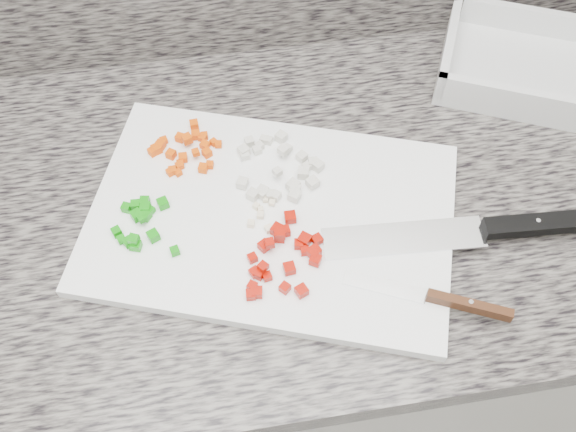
% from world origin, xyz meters
% --- Properties ---
extents(cabinet, '(3.92, 0.62, 0.86)m').
position_xyz_m(cabinet, '(0.00, 1.44, 0.43)').
color(cabinet, beige).
rests_on(cabinet, ground).
extents(countertop, '(3.96, 0.64, 0.04)m').
position_xyz_m(countertop, '(0.00, 1.44, 0.88)').
color(countertop, '#66615A').
rests_on(countertop, cabinet).
extents(cutting_board, '(0.57, 0.47, 0.02)m').
position_xyz_m(cutting_board, '(0.03, 1.40, 0.91)').
color(cutting_board, white).
rests_on(cutting_board, countertop).
extents(carrot_pile, '(0.11, 0.10, 0.02)m').
position_xyz_m(carrot_pile, '(-0.07, 1.52, 0.92)').
color(carrot_pile, '#DC4A04').
rests_on(carrot_pile, cutting_board).
extents(onion_pile, '(0.13, 0.13, 0.02)m').
position_xyz_m(onion_pile, '(0.05, 1.46, 0.92)').
color(onion_pile, beige).
rests_on(onion_pile, cutting_board).
extents(green_pepper_pile, '(0.09, 0.10, 0.02)m').
position_xyz_m(green_pepper_pile, '(-0.14, 1.41, 0.92)').
color(green_pepper_pile, '#10870C').
rests_on(green_pepper_pile, cutting_board).
extents(red_pepper_pile, '(0.11, 0.13, 0.02)m').
position_xyz_m(red_pepper_pile, '(0.04, 1.33, 0.92)').
color(red_pepper_pile, '#A10D02').
rests_on(red_pepper_pile, cutting_board).
extents(garlic_pile, '(0.04, 0.06, 0.01)m').
position_xyz_m(garlic_pile, '(0.02, 1.39, 0.92)').
color(garlic_pile, beige).
rests_on(garlic_pile, cutting_board).
extents(chef_knife, '(0.35, 0.06, 0.02)m').
position_xyz_m(chef_knife, '(0.31, 1.32, 0.92)').
color(chef_knife, silver).
rests_on(chef_knife, cutting_board).
extents(paring_knife, '(0.20, 0.10, 0.02)m').
position_xyz_m(paring_knife, '(0.23, 1.23, 0.92)').
color(paring_knife, silver).
rests_on(paring_knife, cutting_board).
extents(tray, '(0.34, 0.30, 0.06)m').
position_xyz_m(tray, '(0.48, 1.60, 0.92)').
color(tray, silver).
rests_on(tray, countertop).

